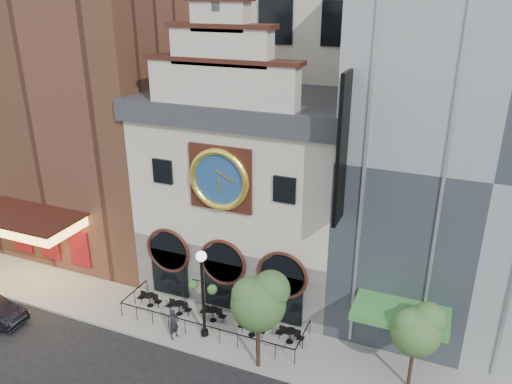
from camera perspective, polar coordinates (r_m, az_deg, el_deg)
The scene contains 15 objects.
ground at distance 27.84m, azimuth -7.35°, elevation -17.91°, with size 120.00×120.00×0.00m, color black.
sidewalk at distance 29.49m, azimuth -4.89°, elevation -14.99°, with size 44.00×5.00×0.15m, color gray.
clock_building at distance 30.46m, azimuth -0.71°, elevation 0.65°, with size 12.60×8.78×18.65m.
theater_building at distance 37.54m, azimuth -18.42°, elevation 13.00°, with size 14.00×15.60×25.00m.
retail_building at distance 29.27m, azimuth 25.26°, elevation 4.75°, with size 14.00×14.40×20.00m.
cafe_railing at distance 29.18m, azimuth -4.92°, elevation -14.16°, with size 10.60×2.60×0.90m, color black, non-canonical shape.
bistro_0 at distance 31.23m, azimuth -12.05°, elevation -11.89°, with size 1.58×0.68×0.90m.
bistro_1 at distance 30.22m, azimuth -8.80°, elevation -12.90°, with size 1.58×0.68×0.90m.
bistro_2 at distance 29.48m, azimuth -4.95°, elevation -13.70°, with size 1.58×0.68×0.90m.
bistro_3 at distance 28.32m, azimuth -0.47°, elevation -15.30°, with size 1.58×0.68×0.90m.
bistro_4 at distance 27.92m, azimuth 3.89°, elevation -16.00°, with size 1.58×0.68×0.90m.
pedestrian at distance 28.28m, azimuth -9.37°, elevation -14.65°, with size 0.64×0.42×1.76m, color black.
lamppost at distance 26.92m, azimuth -6.14°, elevation -10.49°, with size 1.67×0.57×5.22m.
tree_left at distance 24.34m, azimuth 0.41°, elevation -12.17°, with size 2.80×2.70×5.39m.
tree_right at distance 24.67m, azimuth 17.96°, elevation -14.54°, with size 2.39×2.30×4.60m.
Camera 1 is at (11.26, -18.21, 17.79)m, focal length 35.00 mm.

